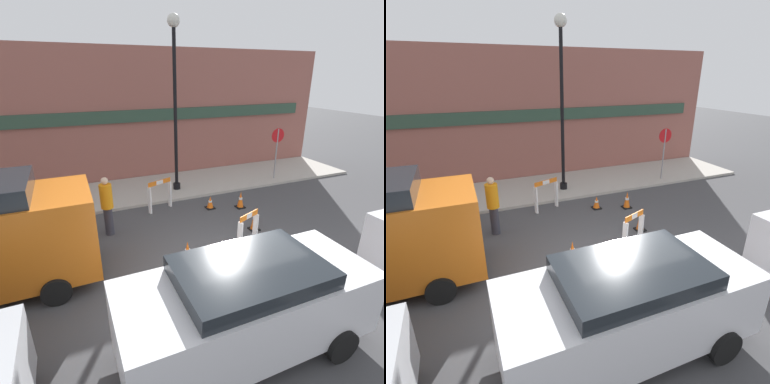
# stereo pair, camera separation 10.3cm
# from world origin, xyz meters

# --- Properties ---
(ground_plane) EXTENTS (60.00, 60.00, 0.00)m
(ground_plane) POSITION_xyz_m (0.00, 0.00, 0.00)
(ground_plane) COLOR #424244
(sidewalk_slab) EXTENTS (18.00, 3.08, 0.10)m
(sidewalk_slab) POSITION_xyz_m (0.00, 6.04, 0.05)
(sidewalk_slab) COLOR #ADA89E
(sidewalk_slab) RESTS_ON ground_plane
(storefront_facade) EXTENTS (18.00, 0.22, 5.50)m
(storefront_facade) POSITION_xyz_m (0.00, 7.65, 2.75)
(storefront_facade) COLOR #93564C
(storefront_facade) RESTS_ON ground_plane
(streetlamp_post) EXTENTS (0.44, 0.44, 6.22)m
(streetlamp_post) POSITION_xyz_m (0.71, 5.49, 4.04)
(streetlamp_post) COLOR black
(streetlamp_post) RESTS_ON sidewalk_slab
(stop_sign) EXTENTS (0.60, 0.06, 2.21)m
(stop_sign) POSITION_xyz_m (5.17, 5.06, 1.59)
(stop_sign) COLOR gray
(stop_sign) RESTS_ON sidewalk_slab
(barricade_0) EXTENTS (0.74, 0.39, 1.13)m
(barricade_0) POSITION_xyz_m (0.92, 0.60, 0.60)
(barricade_0) COLOR white
(barricade_0) RESTS_ON ground_plane
(barricade_1) EXTENTS (0.92, 0.44, 1.10)m
(barricade_1) POSITION_xyz_m (-0.43, 4.02, 0.60)
(barricade_1) COLOR white
(barricade_1) RESTS_ON ground_plane
(traffic_cone_0) EXTENTS (0.30, 0.30, 0.60)m
(traffic_cone_0) POSITION_xyz_m (-0.75, 0.72, 0.29)
(traffic_cone_0) COLOR black
(traffic_cone_0) RESTS_ON ground_plane
(traffic_cone_1) EXTENTS (0.30, 0.30, 0.71)m
(traffic_cone_1) POSITION_xyz_m (1.78, 1.52, 0.35)
(traffic_cone_1) COLOR black
(traffic_cone_1) RESTS_ON ground_plane
(traffic_cone_2) EXTENTS (0.30, 0.30, 0.60)m
(traffic_cone_2) POSITION_xyz_m (2.25, 3.10, 0.29)
(traffic_cone_2) COLOR black
(traffic_cone_2) RESTS_ON ground_plane
(traffic_cone_3) EXTENTS (0.30, 0.30, 0.46)m
(traffic_cone_3) POSITION_xyz_m (1.22, 3.45, 0.22)
(traffic_cone_3) COLOR black
(traffic_cone_3) RESTS_ON ground_plane
(person_worker) EXTENTS (0.43, 0.43, 1.77)m
(person_worker) POSITION_xyz_m (-2.33, 2.97, 0.95)
(person_worker) COLOR #33333D
(person_worker) RESTS_ON ground_plane
(parked_car_1) EXTENTS (4.26, 1.84, 1.70)m
(parked_car_1) POSITION_xyz_m (-0.78, -1.98, 0.96)
(parked_car_1) COLOR silver
(parked_car_1) RESTS_ON ground_plane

